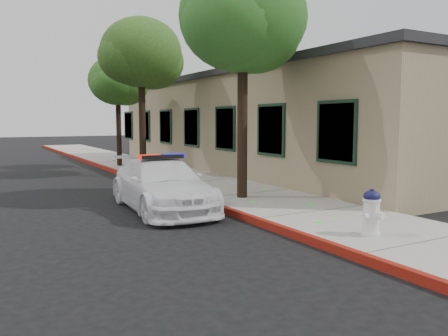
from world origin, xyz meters
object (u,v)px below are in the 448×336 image
at_px(clapboard_building, 271,123).
at_px(fire_hydrant, 372,212).
at_px(street_tree_near, 243,23).
at_px(street_tree_mid, 141,56).
at_px(police_car, 162,184).
at_px(street_tree_far, 119,83).

distance_m(clapboard_building, fire_hydrant, 12.66).
xyz_separation_m(fire_hydrant, street_tree_near, (0.14, 4.75, 4.25)).
bearing_deg(street_tree_mid, street_tree_near, -85.88).
bearing_deg(police_car, street_tree_near, 1.84).
distance_m(clapboard_building, street_tree_near, 8.91).
bearing_deg(street_tree_mid, police_car, -105.37).
relative_size(police_car, street_tree_mid, 0.75).
height_order(fire_hydrant, street_tree_near, street_tree_near).
bearing_deg(street_tree_near, fire_hydrant, -91.71).
height_order(clapboard_building, police_car, clapboard_building).
bearing_deg(street_tree_mid, street_tree_far, 88.37).
xyz_separation_m(street_tree_near, street_tree_far, (-0.39, 10.34, -0.86)).
bearing_deg(street_tree_far, street_tree_near, -87.85).
height_order(police_car, street_tree_near, street_tree_near).
bearing_deg(street_tree_far, fire_hydrant, -89.06).
bearing_deg(street_tree_near, clapboard_building, 49.79).
bearing_deg(street_tree_far, police_car, -100.75).
relative_size(clapboard_building, fire_hydrant, 24.38).
distance_m(fire_hydrant, street_tree_far, 15.47).
relative_size(fire_hydrant, street_tree_near, 0.14).
bearing_deg(police_car, street_tree_far, 82.86).
height_order(clapboard_building, fire_hydrant, clapboard_building).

